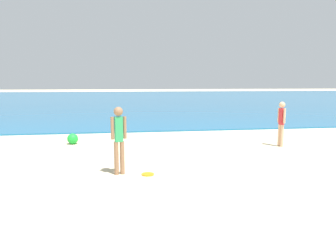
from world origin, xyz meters
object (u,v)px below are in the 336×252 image
(person_distant, at_px, (281,121))
(beach_ball, at_px, (73,139))
(frisbee, at_px, (148,174))
(person_standing, at_px, (119,136))

(person_distant, bearing_deg, beach_ball, -113.81)
(frisbee, xyz_separation_m, person_distant, (4.60, 2.57, 0.82))
(frisbee, xyz_separation_m, beach_ball, (-2.21, 4.01, 0.17))
(frisbee, relative_size, person_distant, 0.19)
(frisbee, relative_size, beach_ball, 0.78)
(person_standing, height_order, frisbee, person_standing)
(person_distant, relative_size, beach_ball, 4.04)
(person_distant, bearing_deg, person_standing, -77.14)
(person_standing, distance_m, person_distant, 5.77)
(frisbee, bearing_deg, beach_ball, 118.93)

